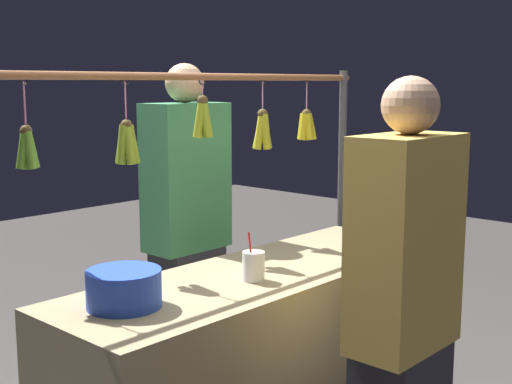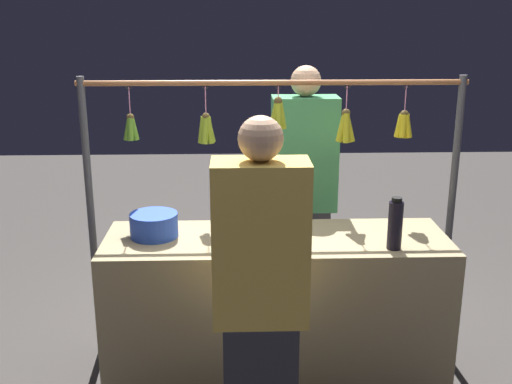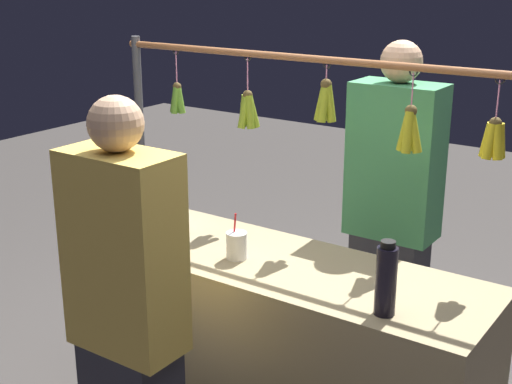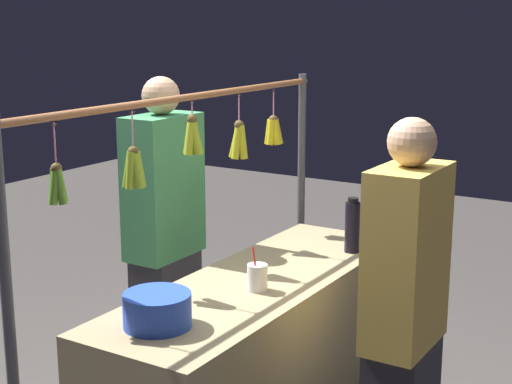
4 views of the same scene
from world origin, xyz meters
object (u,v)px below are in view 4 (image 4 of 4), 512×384
Objects in this scene: water_bottle at (352,226)px; drink_cup at (257,277)px; blue_bucket at (157,310)px; vendor_person at (165,249)px; customer_person at (403,336)px.

water_bottle is 0.74m from drink_cup.
water_bottle is 1.29m from blue_bucket.
vendor_person is at bearing -67.11° from water_bottle.
blue_bucket is at bearing -11.96° from drink_cup.
customer_person is (-0.01, 0.66, -0.12)m from drink_cup.
water_bottle is at bearing 112.89° from vendor_person.
water_bottle reaches higher than blue_bucket.
customer_person is at bearing 125.34° from blue_bucket.
blue_bucket is (1.27, -0.22, -0.07)m from water_bottle.
blue_bucket is at bearing 36.99° from vendor_person.
vendor_person is at bearing -114.15° from drink_cup.
water_bottle is at bearing 170.07° from blue_bucket.
blue_bucket is 0.96m from customer_person.
customer_person is (0.72, 0.55, -0.20)m from water_bottle.
water_bottle is 0.16× the size of vendor_person.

